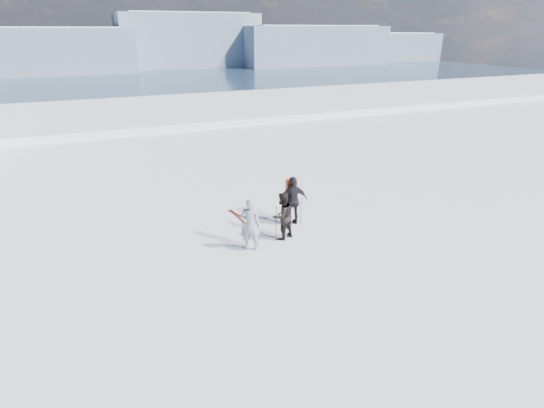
% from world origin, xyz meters
% --- Properties ---
extents(lake_basin, '(820.00, 820.00, 71.62)m').
position_xyz_m(lake_basin, '(0.00, 30.00, -6.50)').
color(lake_basin, white).
rests_on(lake_basin, ground).
extents(far_mountain_range, '(770.00, 110.00, 53.00)m').
position_xyz_m(far_mountain_range, '(29.60, 454.78, -7.19)').
color(far_mountain_range, slate).
rests_on(far_mountain_range, ground).
extents(skier_grey, '(0.81, 0.73, 1.87)m').
position_xyz_m(skier_grey, '(-2.41, 2.79, 0.93)').
color(skier_grey, '#979BA5').
rests_on(skier_grey, ground).
extents(skier_dark, '(1.03, 0.92, 1.76)m').
position_xyz_m(skier_dark, '(-1.09, 3.09, 0.88)').
color(skier_dark, black).
rests_on(skier_dark, ground).
extents(skier_pack, '(1.19, 0.61, 1.94)m').
position_xyz_m(skier_pack, '(-0.19, 4.05, 0.97)').
color(skier_pack, black).
rests_on(skier_pack, ground).
extents(backpack, '(0.44, 0.28, 0.54)m').
position_xyz_m(backpack, '(-0.16, 4.29, 2.21)').
color(backpack, '#C93D12').
rests_on(backpack, skier_pack).
extents(ski_poles, '(2.85, 1.33, 1.37)m').
position_xyz_m(ski_poles, '(-1.24, 3.23, 0.62)').
color(ski_poles, black).
rests_on(ski_poles, ground).
extents(skis_loose, '(0.68, 1.70, 0.03)m').
position_xyz_m(skis_loose, '(-1.88, 5.45, 0.01)').
color(skis_loose, black).
rests_on(skis_loose, ground).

